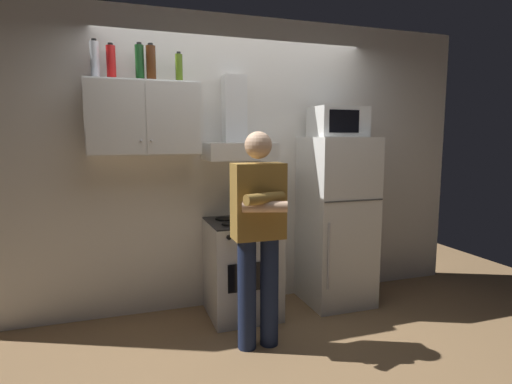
# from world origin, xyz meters

# --- Properties ---
(ground_plane) EXTENTS (7.00, 7.00, 0.00)m
(ground_plane) POSITION_xyz_m (0.00, 0.00, 0.00)
(ground_plane) COLOR olive
(back_wall_tiled) EXTENTS (4.80, 0.10, 2.70)m
(back_wall_tiled) POSITION_xyz_m (0.00, 0.60, 1.35)
(back_wall_tiled) COLOR silver
(back_wall_tiled) RESTS_ON ground_plane
(upper_cabinet) EXTENTS (0.90, 0.37, 0.60)m
(upper_cabinet) POSITION_xyz_m (-0.85, 0.37, 1.75)
(upper_cabinet) COLOR white
(stove_oven) EXTENTS (0.60, 0.62, 0.87)m
(stove_oven) POSITION_xyz_m (-0.05, 0.25, 0.43)
(stove_oven) COLOR silver
(stove_oven) RESTS_ON ground_plane
(range_hood) EXTENTS (0.60, 0.44, 0.75)m
(range_hood) POSITION_xyz_m (-0.05, 0.38, 1.60)
(range_hood) COLOR white
(refrigerator) EXTENTS (0.60, 0.62, 1.60)m
(refrigerator) POSITION_xyz_m (0.90, 0.25, 0.80)
(refrigerator) COLOR white
(refrigerator) RESTS_ON ground_plane
(microwave) EXTENTS (0.48, 0.37, 0.28)m
(microwave) POSITION_xyz_m (0.90, 0.27, 1.74)
(microwave) COLOR silver
(microwave) RESTS_ON refrigerator
(person_standing) EXTENTS (0.38, 0.33, 1.64)m
(person_standing) POSITION_xyz_m (-0.10, -0.36, 0.90)
(person_standing) COLOR #192342
(person_standing) RESTS_ON ground_plane
(cooking_pot) EXTENTS (0.31, 0.21, 0.10)m
(cooking_pot) POSITION_xyz_m (0.08, 0.13, 0.92)
(cooking_pot) COLOR #B7BABF
(cooking_pot) RESTS_ON stove_oven
(bottle_soda_red) EXTENTS (0.07, 0.07, 0.29)m
(bottle_soda_red) POSITION_xyz_m (-1.09, 0.39, 2.19)
(bottle_soda_red) COLOR red
(bottle_soda_red) RESTS_ON upper_cabinet
(bottle_rum_dark) EXTENTS (0.08, 0.08, 0.30)m
(bottle_rum_dark) POSITION_xyz_m (-0.78, 0.36, 2.19)
(bottle_rum_dark) COLOR #47230F
(bottle_rum_dark) RESTS_ON upper_cabinet
(bottle_wine_green) EXTENTS (0.07, 0.07, 0.31)m
(bottle_wine_green) POSITION_xyz_m (-0.87, 0.38, 2.20)
(bottle_wine_green) COLOR #19471E
(bottle_wine_green) RESTS_ON upper_cabinet
(bottle_olive_oil) EXTENTS (0.06, 0.06, 0.26)m
(bottle_olive_oil) POSITION_xyz_m (-0.55, 0.39, 2.17)
(bottle_olive_oil) COLOR #4C6B19
(bottle_olive_oil) RESTS_ON upper_cabinet
(bottle_vodka_clear) EXTENTS (0.07, 0.07, 0.32)m
(bottle_vodka_clear) POSITION_xyz_m (-1.21, 0.41, 2.20)
(bottle_vodka_clear) COLOR silver
(bottle_vodka_clear) RESTS_ON upper_cabinet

